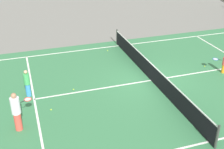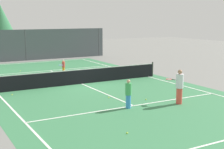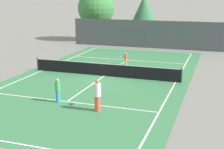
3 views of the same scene
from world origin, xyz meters
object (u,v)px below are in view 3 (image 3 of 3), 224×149
object	(u,v)px
player_1	(97,95)
player_2	(58,90)
tennis_ball_4	(77,91)
tennis_ball_1	(43,74)
player_0	(125,58)
tennis_ball_5	(91,100)
tennis_ball_2	(113,65)
tennis_ball_3	(108,56)

from	to	relation	value
player_1	player_2	bearing A→B (deg)	167.79
player_2	tennis_ball_4	xyz separation A→B (m)	(0.15, 2.27, -0.70)
tennis_ball_1	player_0	bearing A→B (deg)	45.99
tennis_ball_1	tennis_ball_5	world-z (taller)	same
tennis_ball_2	tennis_ball_5	bearing A→B (deg)	-79.10
tennis_ball_2	tennis_ball_4	size ratio (longest dim) A/B	1.00
player_1	tennis_ball_1	size ratio (longest dim) A/B	27.16
player_1	player_0	bearing A→B (deg)	99.17
tennis_ball_2	tennis_ball_3	xyz separation A→B (m)	(-1.66, 3.49, 0.00)
tennis_ball_3	tennis_ball_4	world-z (taller)	same
tennis_ball_2	tennis_ball_1	bearing A→B (deg)	-130.76
tennis_ball_3	player_1	bearing A→B (deg)	-72.69
player_2	tennis_ball_4	bearing A→B (deg)	86.16
tennis_ball_3	tennis_ball_5	bearing A→B (deg)	-75.00
player_0	player_1	bearing A→B (deg)	-80.83
player_2	tennis_ball_5	bearing A→B (deg)	27.64
tennis_ball_4	tennis_ball_3	bearing A→B (deg)	99.53
player_2	tennis_ball_2	xyz separation A→B (m)	(-0.15, 10.47, -0.70)
player_1	tennis_ball_3	bearing A→B (deg)	107.31
tennis_ball_3	tennis_ball_5	distance (m)	13.54
player_0	tennis_ball_1	bearing A→B (deg)	-134.01
player_2	tennis_ball_2	world-z (taller)	player_2
player_2	tennis_ball_4	size ratio (longest dim) A/B	21.78
player_2	tennis_ball_1	size ratio (longest dim) A/B	21.78
player_1	tennis_ball_1	distance (m)	9.44
tennis_ball_2	tennis_ball_5	distance (m)	9.76
tennis_ball_2	tennis_ball_4	xyz separation A→B (m)	(0.31, -8.20, 0.00)
tennis_ball_1	player_1	bearing A→B (deg)	-40.93
tennis_ball_3	tennis_ball_5	size ratio (longest dim) A/B	1.00
tennis_ball_3	player_0	bearing A→B (deg)	-48.13
tennis_ball_2	tennis_ball_3	distance (m)	3.86
player_0	tennis_ball_4	size ratio (longest dim) A/B	16.87
tennis_ball_4	tennis_ball_5	xyz separation A→B (m)	(1.54, -1.39, 0.00)
player_0	tennis_ball_5	size ratio (longest dim) A/B	16.87
tennis_ball_2	tennis_ball_5	world-z (taller)	same
tennis_ball_1	tennis_ball_3	size ratio (longest dim) A/B	1.00
player_0	player_2	bearing A→B (deg)	-94.45
tennis_ball_1	tennis_ball_4	world-z (taller)	same
player_0	player_2	world-z (taller)	player_2
player_0	player_2	distance (m)	11.02
tennis_ball_3	tennis_ball_4	bearing A→B (deg)	-80.47
tennis_ball_5	tennis_ball_1	bearing A→B (deg)	142.36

